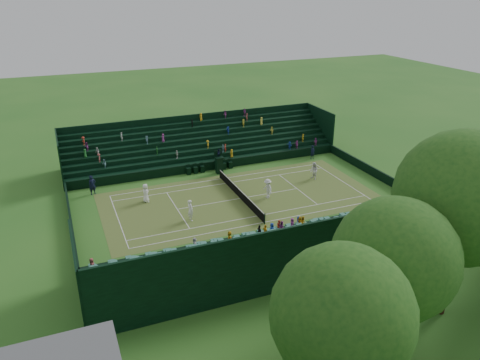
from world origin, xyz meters
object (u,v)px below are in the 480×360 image
at_px(player_near_west, 146,193).
at_px(player_near_east, 190,210).
at_px(player_far_east, 268,189).
at_px(player_far_west, 314,171).
at_px(umpire_chair, 219,163).
at_px(tennis_net, 240,194).

bearing_deg(player_near_west, player_near_east, -158.17).
bearing_deg(player_far_east, player_far_west, 102.78).
bearing_deg(umpire_chair, player_far_east, 15.05).
height_order(umpire_chair, player_far_east, umpire_chair).
bearing_deg(tennis_net, player_near_east, -66.20).
bearing_deg(player_near_west, umpire_chair, -71.09).
bearing_deg(player_far_west, umpire_chair, -127.68).
xyz_separation_m(tennis_net, player_far_east, (0.86, 2.60, 0.48)).
bearing_deg(tennis_net, player_far_east, 71.73).
bearing_deg(tennis_net, player_near_west, -107.53).
relative_size(tennis_net, player_near_east, 5.81).
distance_m(player_far_west, player_far_east, 7.16).
bearing_deg(player_near_east, tennis_net, -76.03).
distance_m(umpire_chair, player_far_east, 8.35).
height_order(tennis_net, player_near_east, player_near_east).
distance_m(player_near_west, player_far_east, 11.92).
bearing_deg(player_far_west, player_near_west, -99.16).
relative_size(player_near_west, player_far_east, 0.94).
xyz_separation_m(player_far_west, player_far_east, (2.46, -6.72, 0.04)).
distance_m(player_near_west, player_far_west, 18.12).
height_order(player_near_east, player_far_east, player_near_east).
relative_size(umpire_chair, player_far_west, 1.49).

